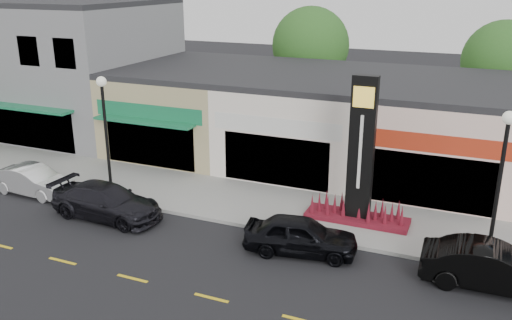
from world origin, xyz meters
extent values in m
plane|color=black|center=(0.00, 0.00, 0.00)|extent=(120.00, 120.00, 0.00)
cube|color=gray|center=(0.00, 4.35, 0.07)|extent=(52.00, 4.30, 0.15)
cube|color=gray|center=(0.00, 2.10, 0.07)|extent=(52.00, 0.20, 0.15)
cube|color=slate|center=(-18.00, 11.50, 4.00)|extent=(12.00, 10.00, 8.00)
cube|color=#262628|center=(-18.00, 11.50, 8.15)|extent=(12.00, 10.00, 0.30)
cube|color=black|center=(-18.00, 6.55, 1.40)|extent=(9.00, 0.10, 2.40)
cube|color=#197247|center=(-18.00, 6.05, 2.70)|extent=(9.50, 1.00, 0.14)
cube|color=black|center=(-16.00, 6.55, 5.80)|extent=(1.40, 0.10, 1.60)
cube|color=black|center=(-13.50, 6.55, 5.80)|extent=(1.40, 0.10, 1.60)
cube|color=tan|center=(-8.50, 11.50, 2.25)|extent=(7.00, 10.00, 4.50)
cube|color=#262628|center=(-8.50, 11.50, 4.65)|extent=(7.00, 10.00, 0.30)
cube|color=black|center=(-8.50, 6.55, 1.40)|extent=(5.25, 0.10, 2.40)
cube|color=#197247|center=(-8.50, 6.55, 3.10)|extent=(6.30, 0.12, 0.80)
cube|color=#197247|center=(-8.50, 6.10, 2.70)|extent=(5.60, 0.90, 0.12)
cube|color=silver|center=(-1.50, 11.50, 2.25)|extent=(7.00, 10.00, 4.50)
cube|color=#262628|center=(-1.50, 11.50, 4.65)|extent=(7.00, 10.00, 0.30)
cube|color=black|center=(-1.50, 6.55, 1.40)|extent=(5.25, 0.10, 2.40)
cube|color=silver|center=(-1.50, 6.55, 3.10)|extent=(6.30, 0.12, 0.80)
cube|color=beige|center=(5.50, 11.50, 2.25)|extent=(7.00, 10.00, 4.50)
cube|color=#262628|center=(5.50, 11.50, 4.65)|extent=(7.00, 10.00, 0.30)
cube|color=black|center=(5.50, 6.55, 1.40)|extent=(5.25, 0.10, 2.40)
cube|color=red|center=(5.50, 6.55, 3.10)|extent=(6.30, 0.12, 0.80)
cylinder|color=#382619|center=(-4.00, 19.50, 1.57)|extent=(0.36, 0.36, 3.15)
sphere|color=#23571B|center=(-4.00, 19.50, 5.23)|extent=(5.20, 5.20, 5.20)
cylinder|color=#382619|center=(8.00, 19.50, 1.49)|extent=(0.36, 0.36, 2.97)
sphere|color=#23571B|center=(8.00, 19.50, 4.89)|extent=(4.80, 4.80, 4.80)
cylinder|color=black|center=(-8.00, 2.50, 0.30)|extent=(0.32, 0.32, 0.30)
cylinder|color=black|center=(-8.00, 2.50, 2.80)|extent=(0.14, 0.14, 5.00)
sphere|color=silver|center=(-8.00, 2.50, 5.40)|extent=(0.44, 0.44, 0.44)
cylinder|color=black|center=(8.00, 2.50, 0.30)|extent=(0.32, 0.32, 0.30)
cylinder|color=black|center=(8.00, 2.50, 2.80)|extent=(0.14, 0.14, 5.00)
sphere|color=silver|center=(8.00, 2.50, 5.40)|extent=(0.44, 0.44, 0.44)
cube|color=#520E1A|center=(3.00, 4.20, 0.25)|extent=(4.20, 1.30, 0.20)
cube|color=black|center=(3.00, 4.20, 3.15)|extent=(1.00, 0.40, 6.00)
cube|color=yellow|center=(3.00, 3.98, 5.35)|extent=(0.80, 0.05, 0.80)
cube|color=silver|center=(3.00, 3.98, 3.15)|extent=(0.12, 0.04, 3.00)
imported|color=white|center=(-11.65, 1.48, 0.67)|extent=(1.56, 4.11, 1.34)
imported|color=black|center=(-6.85, 0.70, 0.72)|extent=(2.16, 4.99, 1.43)
imported|color=black|center=(1.64, 0.94, 0.71)|extent=(2.33, 4.36, 1.41)
imported|color=black|center=(8.13, 1.13, 0.74)|extent=(1.72, 4.56, 1.49)
camera|label=1|loc=(7.10, -16.11, 9.70)|focal=38.00mm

